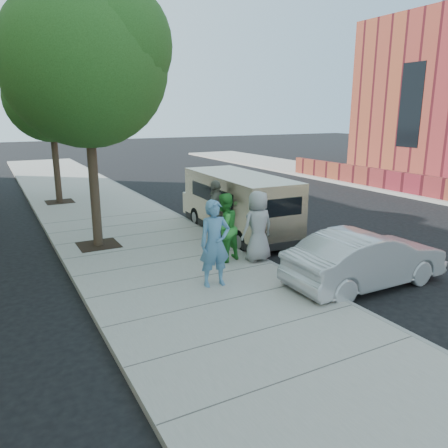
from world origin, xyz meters
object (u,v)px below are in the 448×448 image
Objects in this scene: tree_near at (86,58)px; person_green_shirt at (224,228)px; tree_far at (51,93)px; person_gray_shirt at (258,226)px; parking_meter at (230,212)px; sedan at (366,259)px; person_striped_polo at (216,211)px; van at (237,203)px; person_officer at (215,243)px.

tree_near is 4.04× the size of person_green_shirt.
tree_far is 3.37× the size of person_gray_shirt.
parking_meter reaches higher than sedan.
person_striped_polo reaches higher than parking_meter.
tree_near is 6.05m from person_green_shirt.
tree_far reaches higher than parking_meter.
parking_meter is at bearing -125.55° from van.
tree_far is at bearing 19.92° from sedan.
person_striped_polo is at bearing 68.23° from person_officer.
parking_meter is at bearing 60.94° from person_officer.
sedan is at bearing -94.10° from parking_meter.
person_officer is at bearing -148.76° from parking_meter.
tree_near is 7.63m from tree_far.
parking_meter is 1.64m from person_gray_shirt.
person_green_shirt is at bearing -123.99° from van.
person_green_shirt is (-2.31, 2.85, 0.40)m from sedan.
parking_meter is 4.38m from sedan.
tree_near reaches higher than van.
parking_meter is 1.71m from van.
sedan is at bearing -50.41° from tree_near.
person_gray_shirt is 1.00× the size of person_striped_polo.
person_gray_shirt is at bearing -115.19° from parking_meter.
tree_far is 1.14× the size of van.
tree_near is 6.51m from person_officer.
tree_near is 1.81× the size of sedan.
tree_far reaches higher than person_striped_polo.
van reaches higher than sedan.
tree_near is at bearing -90.00° from tree_far.
sedan is at bearing 110.61° from person_green_shirt.
van is (4.56, -8.13, -3.78)m from tree_far.
person_officer is at bearing -82.39° from tree_far.
parking_meter is at bearing -95.73° from person_gray_shirt.
tree_far is 3.48× the size of person_green_shirt.
person_gray_shirt is at bearing -107.74° from van.
tree_far is 12.24m from person_gray_shirt.
person_gray_shirt is (-1.10, -2.98, 0.01)m from van.
person_officer is at bearing 25.08° from person_gray_shirt.
sedan is at bearing 117.18° from person_gray_shirt.
van is (4.56, -0.53, -4.45)m from tree_near.
parking_meter is at bearing 63.76° from person_striped_polo.
van is at bearing 169.05° from person_striped_polo.
tree_near reaches higher than person_officer.
parking_meter is 3.26m from person_officer.
person_gray_shirt is (-0.05, -1.64, -0.06)m from parking_meter.
tree_near is 3.89× the size of person_striped_polo.
person_officer is 1.09× the size of person_green_shirt.
van is 3.05× the size of person_green_shirt.
person_officer reaches higher than sedan.
person_gray_shirt is at bearing 31.08° from sedan.
van is 2.94× the size of person_striped_polo.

